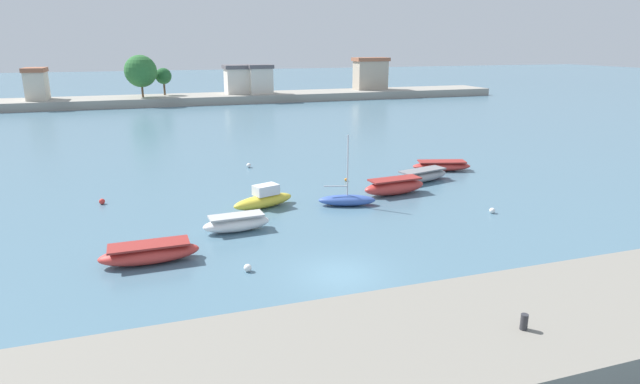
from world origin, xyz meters
The scene contains 16 objects.
ground_plane centered at (0.00, 0.00, 0.00)m, with size 400.00×400.00×0.00m, color slate.
seawall_embankment centered at (0.00, -9.30, 1.16)m, with size 80.98×6.10×2.32m, color gray.
mooring_bollard centered at (2.18, -10.04, 2.57)m, with size 0.23×0.23×0.50m, color #2D2D33.
moored_boat_0 centered at (-8.59, 4.42, 0.49)m, with size 4.94×1.75×1.01m.
moored_boat_1 centered at (-3.65, 7.61, 0.48)m, with size 4.05×1.66×0.99m.
moored_boat_2 centered at (-1.12, 11.63, 0.57)m, with size 4.63×2.65×1.54m.
moored_boat_3 centered at (4.34, 10.25, 0.40)m, with size 4.08×2.31×4.86m.
moored_boat_4 centered at (8.63, 11.69, 0.58)m, with size 4.99×1.96×1.20m.
moored_boat_5 centered at (12.36, 14.29, 0.48)m, with size 5.22×2.73×0.99m.
moored_boat_6 centered at (15.80, 17.08, 0.41)m, with size 5.28×2.92×0.85m.
mooring_buoy_0 centered at (0.12, 23.44, 0.20)m, with size 0.41×0.41×0.41m, color white.
mooring_buoy_1 centered at (-11.56, 15.83, 0.20)m, with size 0.39×0.39×0.39m, color red.
mooring_buoy_2 centered at (-4.12, 1.76, 0.19)m, with size 0.38×0.38×0.38m, color white.
mooring_buoy_3 centered at (6.62, 16.30, 0.13)m, with size 0.26×0.26×0.26m, color orange.
mooring_buoy_4 centered at (12.70, 5.66, 0.18)m, with size 0.37×0.37×0.37m, color white.
distant_shoreline centered at (-0.21, 77.43, 1.99)m, with size 120.86×9.52×8.67m.
Camera 1 is at (-8.15, -21.48, 10.72)m, focal length 29.33 mm.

